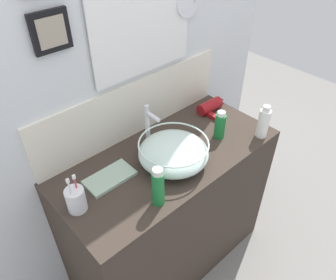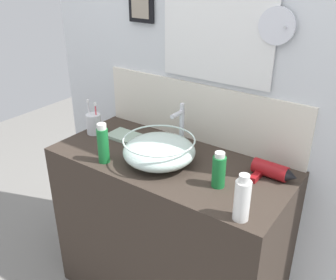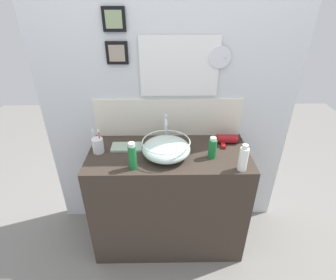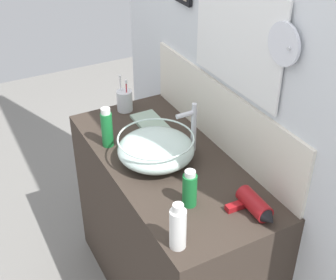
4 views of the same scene
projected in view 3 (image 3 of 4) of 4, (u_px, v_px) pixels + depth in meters
The scene contains 11 objects.
ground_plane at pixel (169, 235), 2.28m from camera, with size 6.00×6.00×0.00m, color gray.
vanity_counter at pixel (169, 198), 2.06m from camera, with size 1.14×0.52×0.86m, color #382D26.
back_panel at pixel (168, 82), 1.89m from camera, with size 1.90×0.10×2.56m.
glass_bowl_sink at pixel (166, 148), 1.77m from camera, with size 0.33×0.33×0.12m.
faucet at pixel (166, 128), 1.89m from camera, with size 0.02×0.10×0.23m.
hair_drier at pixel (229, 139), 1.95m from camera, with size 0.19×0.13×0.07m.
toothbrush_cup at pixel (98, 145), 1.82m from camera, with size 0.08×0.08×0.19m.
shampoo_bottle at pixel (243, 158), 1.63m from camera, with size 0.06×0.06×0.18m.
spray_bottle at pixel (132, 156), 1.64m from camera, with size 0.05×0.05×0.19m.
lotion_bottle at pixel (212, 148), 1.76m from camera, with size 0.06×0.06×0.16m.
hand_towel at pixel (127, 147), 1.90m from camera, with size 0.22×0.12×0.02m, color #99B29E.
Camera 3 is at (-0.03, -1.56, 1.86)m, focal length 28.00 mm.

